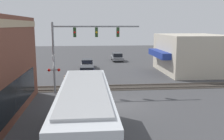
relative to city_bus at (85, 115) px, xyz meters
name	(u,v)px	position (x,y,z in m)	size (l,w,h in m)	color
ground_plane	(121,106)	(6.72, -2.80, -1.84)	(120.00, 120.00, 0.00)	#424244
shop_building	(191,54)	(20.50, -14.22, 0.74)	(10.19, 9.14, 5.16)	beige
city_bus	(85,115)	(0.00, 0.00, 0.00)	(10.48, 2.59, 3.35)	silver
traffic_signal_gantry	(80,40)	(11.49, 0.51, 3.17)	(0.42, 8.26, 6.70)	gray
crossing_signal	(54,70)	(10.90, 3.01, 0.45)	(1.41, 1.18, 3.81)	gray
rail_track_near	(114,87)	(12.72, -2.80, -1.82)	(2.60, 60.00, 0.15)	#332D28
parked_car_blue	(87,72)	(17.90, 0.00, -1.16)	(4.20, 1.82, 1.49)	navy
parked_car_silver	(87,64)	(25.18, 0.00, -1.20)	(4.24, 1.82, 1.38)	#B7B7BC
parked_car_grey	(117,57)	(32.50, -5.40, -1.16)	(4.60, 1.82, 1.48)	slate
pedestrian_at_crossing	(66,84)	(11.27, 2.02, -0.97)	(0.34, 0.34, 1.72)	black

